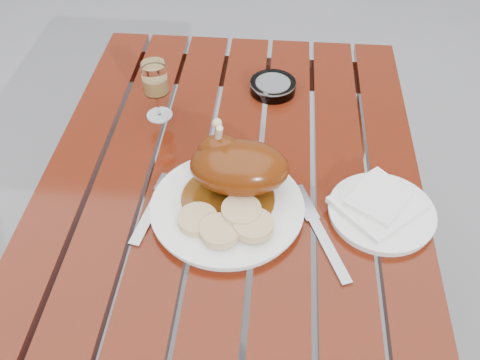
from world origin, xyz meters
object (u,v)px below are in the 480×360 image
object	(u,v)px
dinner_plate	(227,208)
ashtray	(273,86)
wine_glass	(156,91)
side_plate	(381,213)
table	(231,291)

from	to	relation	value
dinner_plate	ashtray	distance (m)	0.42
wine_glass	dinner_plate	bearing A→B (deg)	-56.32
dinner_plate	side_plate	bearing A→B (deg)	2.88
wine_glass	side_plate	bearing A→B (deg)	-28.96
dinner_plate	ashtray	xyz separation A→B (m)	(0.07, 0.41, 0.00)
wine_glass	ashtray	distance (m)	0.30
dinner_plate	wine_glass	world-z (taller)	wine_glass
table	wine_glass	world-z (taller)	wine_glass
wine_glass	ashtray	size ratio (longest dim) A/B	1.26
dinner_plate	side_plate	size ratio (longest dim) A/B	1.45
table	side_plate	world-z (taller)	side_plate
dinner_plate	ashtray	world-z (taller)	ashtray
dinner_plate	side_plate	world-z (taller)	dinner_plate
wine_glass	table	bearing A→B (deg)	-50.31
ashtray	wine_glass	bearing A→B (deg)	-155.11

